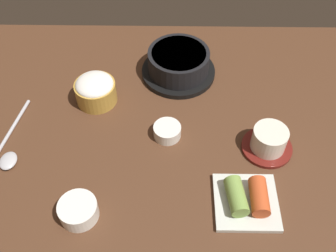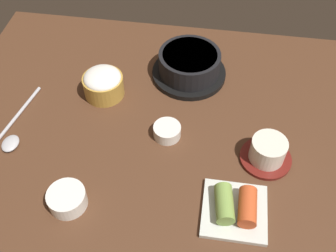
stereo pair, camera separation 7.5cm
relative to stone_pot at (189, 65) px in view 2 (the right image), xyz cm
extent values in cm
cube|color=#4C2D1C|center=(-4.34, -17.97, -4.39)|extent=(100.00, 76.00, 2.00)
cylinder|color=black|center=(0.00, 0.00, -2.72)|extent=(18.50, 18.50, 1.35)
cylinder|color=black|center=(0.00, 0.00, 0.72)|extent=(15.18, 15.18, 5.52)
cylinder|color=#D15619|center=(0.00, 0.00, 3.18)|extent=(13.36, 13.36, 0.60)
cylinder|color=#B78C38|center=(-19.44, -9.55, -0.81)|extent=(9.59, 9.59, 5.17)
ellipsoid|color=white|center=(-19.44, -9.55, 1.78)|extent=(8.83, 8.83, 3.36)
cylinder|color=maroon|center=(19.01, -23.52, -2.99)|extent=(10.86, 10.86, 0.80)
cylinder|color=silver|center=(19.01, -23.52, -0.10)|extent=(7.36, 7.36, 4.98)
cylinder|color=#C6D18C|center=(19.01, -23.52, 2.09)|extent=(6.26, 6.26, 0.40)
cylinder|color=white|center=(-2.52, -20.14, -1.99)|extent=(6.08, 6.08, 2.80)
cylinder|color=#386B2D|center=(-2.52, -20.14, -0.89)|extent=(4.98, 4.98, 0.50)
cube|color=silver|center=(13.03, -36.95, -2.89)|extent=(12.31, 12.31, 1.00)
cylinder|color=#7A9E47|center=(10.88, -36.95, -0.65)|extent=(4.45, 7.79, 3.48)
cylinder|color=#C64C23|center=(15.19, -36.95, -0.65)|extent=(3.57, 7.43, 3.48)
cylinder|color=white|center=(-18.88, -39.87, -1.60)|extent=(7.44, 7.44, 3.59)
cylinder|color=#386B2D|center=(-18.88, -39.87, -0.10)|extent=(6.10, 6.10, 0.50)
cylinder|color=#B7B7BC|center=(-37.40, -19.26, -2.99)|extent=(4.25, 17.65, 0.80)
ellipsoid|color=#B7B7BC|center=(-35.66, -28.01, -2.67)|extent=(3.60, 4.68, 1.26)
camera|label=1|loc=(-1.57, -75.26, 65.64)|focal=42.50mm
camera|label=2|loc=(5.88, -74.66, 65.64)|focal=42.50mm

